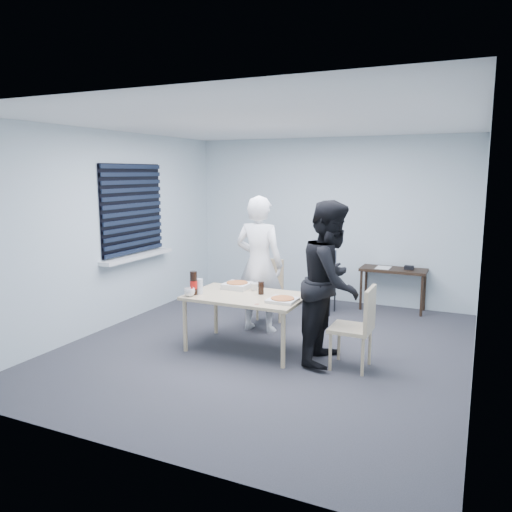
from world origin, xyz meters
The scene contains 19 objects.
room centered at (-2.20, 0.40, 1.44)m, with size 5.00×5.00×5.00m.
dining_table centered at (-0.20, -0.15, 0.59)m, with size 1.34×0.85×0.65m.
chair_far centered at (-0.39, 0.88, 0.51)m, with size 0.42×0.42×0.89m.
chair_right centered at (1.14, -0.20, 0.51)m, with size 0.42×0.42×0.89m.
person_white centered at (-0.35, 0.55, 0.89)m, with size 0.65×0.42×1.77m, color white.
person_black centered at (0.79, -0.09, 0.89)m, with size 0.86×0.47×1.77m, color black.
side_table centered at (1.07, 2.28, 0.56)m, with size 0.96×0.43×0.64m.
stool centered at (0.17, 1.71, 0.38)m, with size 0.35×0.35×0.49m.
backpack centered at (0.17, 1.69, 0.71)m, with size 0.32×0.23×0.45m.
pizza_box_a centered at (-0.45, 0.11, 0.69)m, with size 0.31×0.31×0.08m.
pizza_box_b centered at (0.29, -0.25, 0.67)m, with size 0.31×0.31×0.04m.
mug_a centered at (-0.77, -0.47, 0.70)m, with size 0.12×0.12×0.10m, color white.
mug_b centered at (-0.21, 0.10, 0.70)m, with size 0.10×0.10×0.09m, color white.
cola_glass centered at (-0.06, -0.04, 0.73)m, with size 0.07×0.07×0.15m, color black.
soda_bottle centered at (-0.77, -0.38, 0.78)m, with size 0.09×0.09×0.27m.
plastic_cups centered at (-0.72, -0.33, 0.74)m, with size 0.08×0.08×0.18m, color silver.
rubber_band centered at (0.08, -0.47, 0.65)m, with size 0.05×0.05×0.00m, color red.
papers centered at (0.92, 2.27, 0.64)m, with size 0.21×0.28×0.00m, color white.
black_box centered at (1.29, 2.29, 0.67)m, with size 0.13×0.09×0.06m, color black.
Camera 1 is at (2.25, -5.22, 2.06)m, focal length 35.00 mm.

